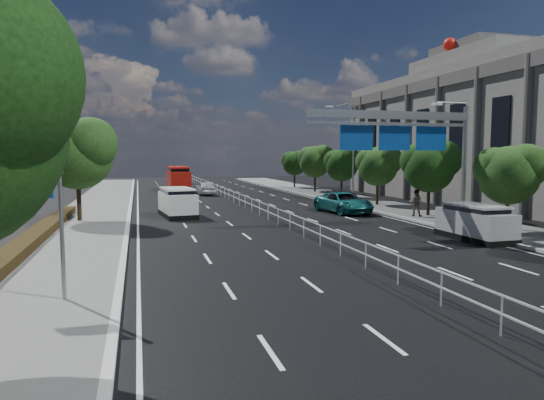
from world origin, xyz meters
name	(u,v)px	position (x,y,z in m)	size (l,w,h in m)	color
ground	(386,279)	(0.00, 0.00, 0.00)	(160.00, 160.00, 0.00)	black
sidewalk_near	(27,304)	(-11.50, 0.00, 0.07)	(5.00, 140.00, 0.14)	slate
kerb_near	(118,297)	(-9.00, 0.00, 0.07)	(0.25, 140.00, 0.15)	silver
median_fence	(247,203)	(0.00, 22.50, 0.53)	(0.05, 85.00, 1.02)	silver
hedge_near	(4,261)	(-13.30, 5.00, 0.36)	(1.00, 36.00, 0.44)	black
toilet_sign	(44,204)	(-10.95, 0.00, 2.94)	(1.62, 0.18, 4.34)	gray
overhead_gantry	(407,133)	(6.74, 10.05, 5.61)	(10.24, 0.38, 7.45)	gray
streetlight_far	(350,145)	(10.50, 26.00, 5.21)	(2.78, 2.40, 9.00)	gray
civic_hall	(503,133)	(23.72, 22.00, 6.27)	(14.40, 36.00, 14.35)	slate
near_tree_back	(78,151)	(-11.94, 17.97, 4.61)	(4.84, 4.51, 6.69)	black
far_tree_c	(510,172)	(11.24, 6.98, 3.43)	(3.52, 3.28, 4.94)	black
far_tree_d	(430,164)	(11.25, 14.48, 3.69)	(3.85, 3.59, 5.34)	black
far_tree_e	(378,164)	(11.25, 21.98, 3.56)	(3.63, 3.38, 5.13)	black
far_tree_f	(342,163)	(11.24, 29.48, 3.49)	(3.52, 3.28, 5.02)	black
far_tree_g	(316,160)	(11.25, 36.98, 3.75)	(3.96, 3.69, 5.45)	black
far_tree_h	(295,162)	(11.24, 44.48, 3.42)	(3.41, 3.18, 4.91)	black
white_minivan	(177,202)	(-5.69, 19.46, 1.00)	(2.53, 4.87, 2.03)	black
red_bus	(178,178)	(-3.65, 44.56, 1.52)	(2.37, 9.78, 2.92)	black
near_car_silver	(205,188)	(-1.37, 37.48, 0.75)	(1.76, 4.38, 1.49)	silver
near_car_dark	(176,181)	(-3.08, 55.00, 0.67)	(1.42, 4.07, 1.34)	black
silver_minivan	(475,222)	(8.30, 5.91, 0.89)	(1.89, 4.38, 1.81)	black
parked_car_teal	(344,203)	(6.50, 18.37, 0.76)	(2.52, 5.47, 1.52)	#156262
parked_car_dark	(345,202)	(6.93, 19.00, 0.76)	(2.13, 5.23, 1.52)	black
pedestrian_b	(416,203)	(10.02, 14.19, 1.06)	(0.90, 0.70, 1.85)	gray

